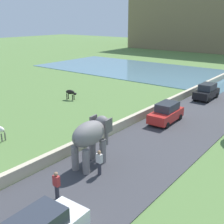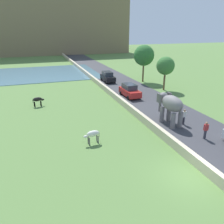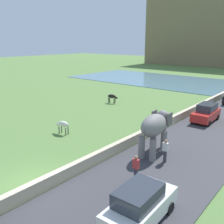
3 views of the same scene
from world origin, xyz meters
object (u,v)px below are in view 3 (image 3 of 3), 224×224
object	(u,v)px
elephant	(155,127)
cow_black	(112,97)
person_trailing	(136,168)
car_white	(140,205)
person_beside_elephant	(165,150)
car_red	(206,113)
cow_white	(63,125)

from	to	relation	value
elephant	cow_black	bearing A→B (deg)	140.66
cow_black	elephant	bearing A→B (deg)	-39.34
elephant	person_trailing	size ratio (longest dim) A/B	2.16
car_white	cow_black	world-z (taller)	car_white
elephant	car_white	world-z (taller)	elephant
person_beside_elephant	car_red	distance (m)	10.66
car_white	cow_black	size ratio (longest dim) A/B	2.85
person_beside_elephant	cow_black	size ratio (longest dim) A/B	1.14
person_trailing	cow_white	world-z (taller)	person_trailing
car_red	cow_white	xyz separation A→B (m)	(-8.23, -11.34, -0.06)
elephant	car_white	bearing A→B (deg)	-64.20
person_trailing	car_white	xyz separation A→B (m)	(2.08, -2.69, 0.03)
person_trailing	cow_black	size ratio (longest dim) A/B	1.14
person_trailing	elephant	bearing A→B (deg)	105.79
elephant	person_beside_elephant	size ratio (longest dim) A/B	2.16
elephant	car_red	bearing A→B (deg)	89.90
elephant	cow_black	size ratio (longest dim) A/B	2.47
elephant	person_trailing	world-z (taller)	elephant
cow_white	car_white	bearing A→B (deg)	-24.26
elephant	car_red	xyz separation A→B (m)	(0.02, 9.92, -1.14)
elephant	person_beside_elephant	xyz separation A→B (m)	(1.22, -0.67, -1.16)
person_beside_elephant	cow_black	bearing A→B (deg)	141.52
person_beside_elephant	person_trailing	distance (m)	3.20
person_beside_elephant	cow_white	distance (m)	9.47
cow_white	cow_black	xyz separation A→B (m)	(-3.91, 11.36, 0.00)
cow_black	person_beside_elephant	bearing A→B (deg)	-38.48
car_white	cow_white	bearing A→B (deg)	155.74
person_beside_elephant	cow_white	world-z (taller)	person_beside_elephant
person_beside_elephant	elephant	bearing A→B (deg)	151.25
person_beside_elephant	cow_white	bearing A→B (deg)	-175.42
person_beside_elephant	car_white	distance (m)	6.20
elephant	person_beside_elephant	world-z (taller)	elephant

